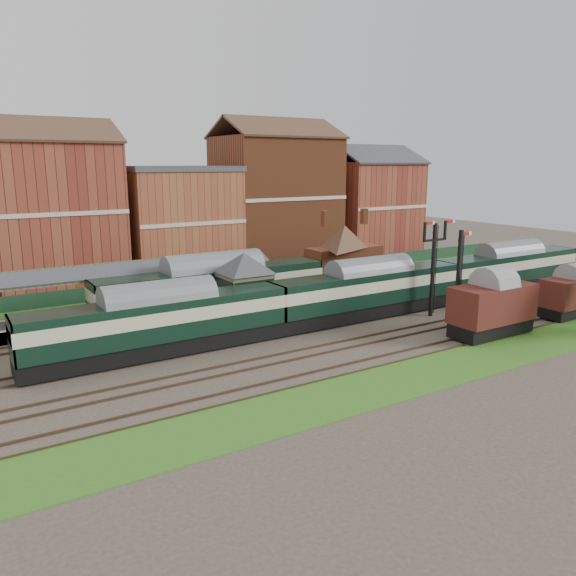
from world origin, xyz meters
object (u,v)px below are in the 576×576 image
goods_van_a (492,306)px  signal_box (245,288)px  semaphore_bracket (434,263)px  dmu_train (369,289)px  platform_railcar (214,288)px

goods_van_a → signal_box: bearing=140.1°
signal_box → semaphore_bracket: semaphore_bracket is taller
semaphore_bracket → goods_van_a: bearing=-93.3°
dmu_train → goods_van_a: (4.49, -9.00, -0.13)m
semaphore_bracket → dmu_train: 5.88m
dmu_train → platform_railcar: bearing=150.3°
platform_railcar → goods_van_a: (15.90, -15.50, -0.34)m
goods_van_a → platform_railcar: bearing=135.7°
signal_box → platform_railcar: (-1.23, 3.25, -0.51)m
signal_box → goods_van_a: 19.13m
signal_box → platform_railcar: bearing=110.7°
signal_box → platform_railcar: 3.51m
platform_railcar → goods_van_a: 22.21m
dmu_train → signal_box: bearing=162.3°
goods_van_a → semaphore_bracket: bearing=86.7°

